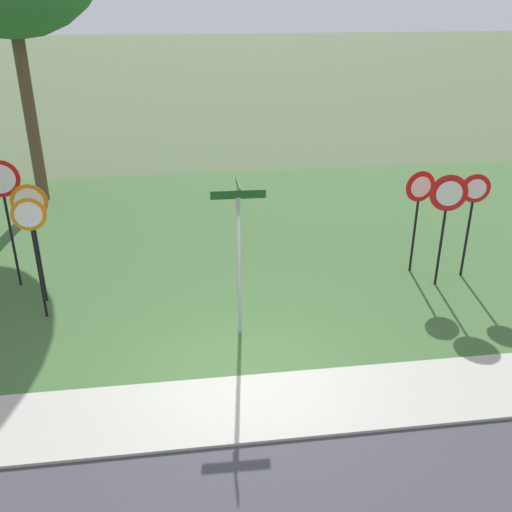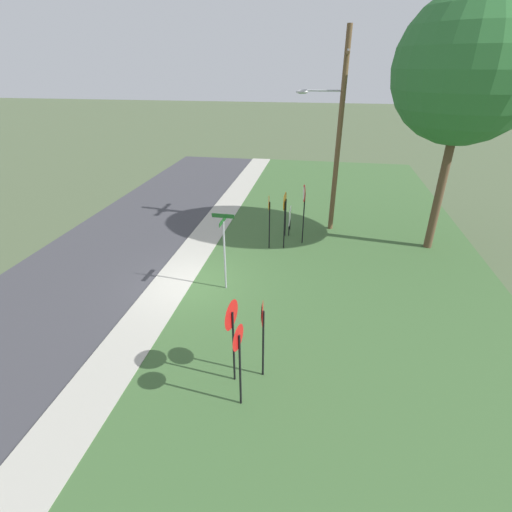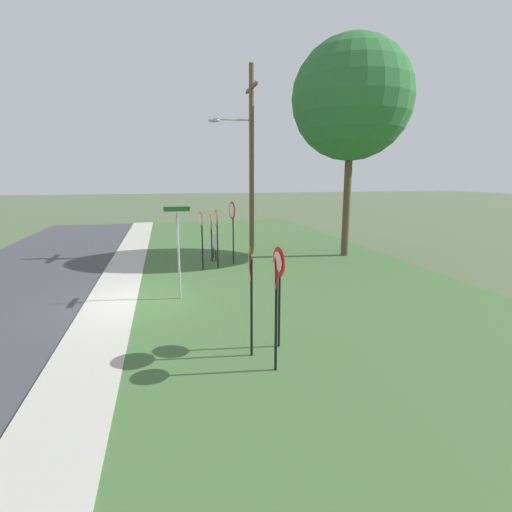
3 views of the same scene
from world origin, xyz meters
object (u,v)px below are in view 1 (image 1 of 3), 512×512
Objects in this scene: street_name_post at (239,247)px; yield_sign_near_right at (473,202)px; stop_sign_far_left at (3,196)px; stop_sign_far_center at (32,234)px; yield_sign_near_left at (447,204)px; yield_sign_far_left at (419,198)px; stop_sign_near_left at (32,218)px.

yield_sign_near_right is at bearing 19.07° from street_name_post.
stop_sign_far_left is 0.94× the size of street_name_post.
yield_sign_near_right is 0.80× the size of street_name_post.
yield_sign_near_right is (9.08, 0.59, -0.02)m from stop_sign_far_center.
stop_sign_far_left is 1.73m from stop_sign_far_center.
stop_sign_far_left is 1.12× the size of yield_sign_near_left.
yield_sign_near_right is 1.14m from yield_sign_far_left.
stop_sign_far_center is (0.13, -0.67, -0.07)m from stop_sign_near_left.
stop_sign_far_left is 8.86m from yield_sign_far_left.
stop_sign_near_left is 1.07× the size of yield_sign_near_right.
stop_sign_far_left reaches higher than stop_sign_near_left.
yield_sign_near_left reaches higher than yield_sign_near_right.
yield_sign_near_left is at bearing -3.41° from stop_sign_near_left.
stop_sign_far_left is at bearing -177.09° from yield_sign_near_left.
stop_sign_far_left is (-0.71, 0.82, 0.23)m from stop_sign_near_left.
yield_sign_far_left is (8.01, 0.98, -0.01)m from stop_sign_far_center.
street_name_post is (4.62, -2.58, -0.30)m from stop_sign_far_left.
stop_sign_far_left reaches higher than yield_sign_near_left.
stop_sign_far_left reaches higher than yield_sign_near_right.
stop_sign_far_left is at bearing 152.19° from street_name_post.
street_name_post is at bearing -23.01° from stop_sign_far_center.
stop_sign_near_left is 1.07× the size of yield_sign_far_left.
yield_sign_near_left is at bearing -16.68° from stop_sign_far_left.
yield_sign_near_left is (8.44, -0.42, 0.03)m from stop_sign_near_left.
stop_sign_far_center is at bearing 165.23° from street_name_post.
yield_sign_near_left is 0.84m from yield_sign_near_right.
stop_sign_near_left is at bearing 157.14° from street_name_post.
yield_sign_near_right is at bearing -14.16° from stop_sign_far_left.
yield_sign_near_right is at bearing 34.55° from yield_sign_near_left.
stop_sign_far_left reaches higher than yield_sign_far_left.
street_name_post is at bearing -152.21° from yield_sign_near_right.
yield_sign_near_right is at bearing -1.07° from stop_sign_near_left.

